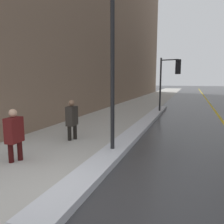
% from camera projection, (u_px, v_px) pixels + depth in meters
% --- Properties ---
extents(ground_plane, '(160.00, 160.00, 0.00)m').
position_uv_depth(ground_plane, '(63.00, 192.00, 4.36)').
color(ground_plane, '#38383A').
extents(sidewalk_slab, '(4.00, 80.00, 0.01)m').
position_uv_depth(sidewalk_slab, '(138.00, 105.00, 18.98)').
color(sidewalk_slab, '#B2AFA8').
rests_on(sidewalk_slab, ground).
extents(road_centre_stripe, '(0.16, 80.00, 0.00)m').
position_uv_depth(road_centre_stripe, '(213.00, 109.00, 16.96)').
color(road_centre_stripe, gold).
rests_on(road_centre_stripe, ground).
extents(snow_bank_curb, '(0.70, 15.24, 0.17)m').
position_uv_depth(snow_bank_curb, '(141.00, 126.00, 10.17)').
color(snow_bank_curb, silver).
rests_on(snow_bank_curb, ground).
extents(lamp_post, '(0.28, 0.28, 5.16)m').
position_uv_depth(lamp_post, '(112.00, 50.00, 6.18)').
color(lamp_post, black).
rests_on(lamp_post, ground).
extents(traffic_light_near, '(1.30, 0.37, 3.63)m').
position_uv_depth(traffic_light_near, '(171.00, 74.00, 13.90)').
color(traffic_light_near, black).
rests_on(traffic_light_near, ground).
extents(pedestrian_in_glasses, '(0.31, 0.49, 1.46)m').
position_uv_depth(pedestrian_in_glasses, '(14.00, 133.00, 5.89)').
color(pedestrian_in_glasses, '#340C0C').
rests_on(pedestrian_in_glasses, ground).
extents(pedestrian_trailing, '(0.32, 0.50, 1.50)m').
position_uv_depth(pedestrian_trailing, '(72.00, 118.00, 8.03)').
color(pedestrian_trailing, black).
rests_on(pedestrian_trailing, ground).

